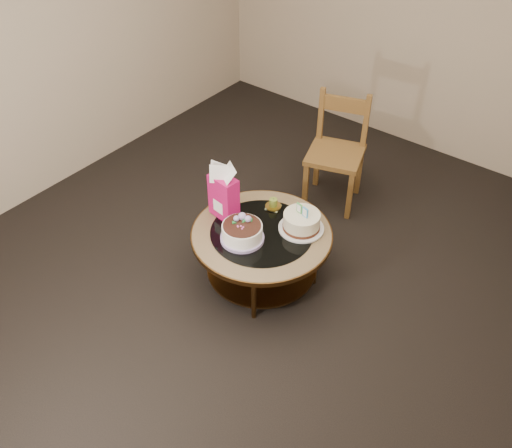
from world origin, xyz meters
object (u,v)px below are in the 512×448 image
Objects in this scene: coffee_table at (262,240)px; decorated_cake at (242,233)px; cream_cake at (302,222)px; dining_chair at (337,151)px; gift_bag at (224,192)px.

decorated_cake is at bearing -111.44° from coffee_table.
decorated_cake is 0.44m from cream_cake.
cream_cake is 1.04m from dining_chair.
decorated_cake is at bearing -17.30° from gift_bag.
gift_bag is at bearing -118.68° from dining_chair.
coffee_table is 1.05× the size of dining_chair.
decorated_cake is 0.34m from gift_bag.
coffee_table is at bearing 68.56° from decorated_cake.
coffee_table is 2.35× the size of gift_bag.
cream_cake is at bearing -90.60° from dining_chair.
cream_cake is at bearing 52.97° from decorated_cake.
cream_cake reaches higher than decorated_cake.
dining_chair is at bearing 121.19° from cream_cake.
decorated_cake is 0.94× the size of cream_cake.
decorated_cake is at bearing -106.05° from dining_chair.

